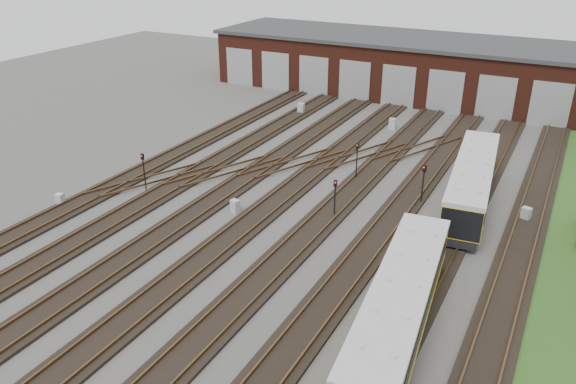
% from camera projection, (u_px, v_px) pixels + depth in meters
% --- Properties ---
extents(ground, '(120.00, 120.00, 0.00)m').
position_uv_depth(ground, '(247.00, 258.00, 32.74)').
color(ground, '#44423F').
rests_on(ground, ground).
extents(track_network, '(30.40, 70.00, 0.33)m').
position_uv_depth(track_network, '(249.00, 251.00, 33.23)').
color(track_network, black).
rests_on(track_network, ground).
extents(maintenance_shed, '(51.00, 12.50, 6.35)m').
position_uv_depth(maintenance_shed, '(432.00, 68.00, 63.35)').
color(maintenance_shed, '#4B1D12').
rests_on(maintenance_shed, ground).
extents(metro_train, '(3.92, 45.94, 2.84)m').
position_uv_depth(metro_train, '(399.00, 309.00, 25.40)').
color(metro_train, black).
rests_on(metro_train, ground).
extents(signal_mast_0, '(0.23, 0.22, 3.01)m').
position_uv_depth(signal_mast_0, '(144.00, 168.00, 40.08)').
color(signal_mast_0, black).
rests_on(signal_mast_0, ground).
extents(signal_mast_1, '(0.23, 0.22, 2.92)m').
position_uv_depth(signal_mast_1, '(357.00, 156.00, 42.28)').
color(signal_mast_1, black).
rests_on(signal_mast_1, ground).
extents(signal_mast_2, '(0.26, 0.25, 2.65)m').
position_uv_depth(signal_mast_2, '(335.00, 193.00, 36.72)').
color(signal_mast_2, black).
rests_on(signal_mast_2, ground).
extents(signal_mast_3, '(0.28, 0.28, 2.89)m').
position_uv_depth(signal_mast_3, '(423.00, 179.00, 38.42)').
color(signal_mast_3, black).
rests_on(signal_mast_3, ground).
extents(relay_cabinet_0, '(0.61, 0.54, 0.88)m').
position_uv_depth(relay_cabinet_0, '(60.00, 200.00, 38.74)').
color(relay_cabinet_0, '#B2B4B7').
rests_on(relay_cabinet_0, ground).
extents(relay_cabinet_1, '(0.68, 0.58, 1.08)m').
position_uv_depth(relay_cabinet_1, '(301.00, 108.00, 58.20)').
color(relay_cabinet_1, '#B2B4B7').
rests_on(relay_cabinet_1, ground).
extents(relay_cabinet_2, '(0.64, 0.58, 0.91)m').
position_uv_depth(relay_cabinet_2, '(235.00, 206.00, 37.80)').
color(relay_cabinet_2, '#B2B4B7').
rests_on(relay_cabinet_2, ground).
extents(relay_cabinet_3, '(0.68, 0.59, 1.04)m').
position_uv_depth(relay_cabinet_3, '(392.00, 124.00, 53.63)').
color(relay_cabinet_3, '#B2B4B7').
rests_on(relay_cabinet_3, ground).
extents(relay_cabinet_4, '(0.69, 0.63, 0.94)m').
position_uv_depth(relay_cabinet_4, '(526.00, 214.00, 36.71)').
color(relay_cabinet_4, '#B2B4B7').
rests_on(relay_cabinet_4, ground).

